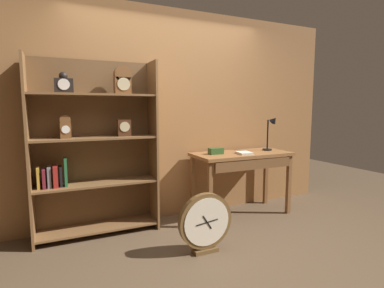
{
  "coord_description": "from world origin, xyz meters",
  "views": [
    {
      "loc": [
        -1.33,
        -2.26,
        1.39
      ],
      "look_at": [
        -0.01,
        0.62,
        1.01
      ],
      "focal_mm": 28.15,
      "sensor_mm": 36.0,
      "label": 1
    }
  ],
  "objects_px": {
    "open_repair_manual": "(244,153)",
    "round_clock_large": "(205,223)",
    "bookshelf": "(94,147)",
    "desk_lamp": "(271,130)",
    "toolbox_small": "(216,151)",
    "workbench": "(243,161)"
  },
  "relations": [
    {
      "from": "open_repair_manual",
      "to": "round_clock_large",
      "type": "distance_m",
      "value": 1.21
    },
    {
      "from": "bookshelf",
      "to": "desk_lamp",
      "type": "xyz_separation_m",
      "value": [
        2.27,
        -0.15,
        0.12
      ]
    },
    {
      "from": "bookshelf",
      "to": "toolbox_small",
      "type": "relative_size",
      "value": 10.62
    },
    {
      "from": "bookshelf",
      "to": "workbench",
      "type": "distance_m",
      "value": 1.83
    },
    {
      "from": "bookshelf",
      "to": "open_repair_manual",
      "type": "relative_size",
      "value": 8.68
    },
    {
      "from": "desk_lamp",
      "to": "round_clock_large",
      "type": "bearing_deg",
      "value": -151.16
    },
    {
      "from": "workbench",
      "to": "open_repair_manual",
      "type": "bearing_deg",
      "value": -113.22
    },
    {
      "from": "toolbox_small",
      "to": "round_clock_large",
      "type": "xyz_separation_m",
      "value": [
        -0.55,
        -0.78,
        -0.56
      ]
    },
    {
      "from": "open_repair_manual",
      "to": "round_clock_large",
      "type": "height_order",
      "value": "open_repair_manual"
    },
    {
      "from": "desk_lamp",
      "to": "round_clock_large",
      "type": "relative_size",
      "value": 0.81
    },
    {
      "from": "toolbox_small",
      "to": "open_repair_manual",
      "type": "xyz_separation_m",
      "value": [
        0.33,
        -0.13,
        -0.03
      ]
    },
    {
      "from": "bookshelf",
      "to": "workbench",
      "type": "height_order",
      "value": "bookshelf"
    },
    {
      "from": "open_repair_manual",
      "to": "toolbox_small",
      "type": "bearing_deg",
      "value": 167.48
    },
    {
      "from": "workbench",
      "to": "toolbox_small",
      "type": "relative_size",
      "value": 7.07
    },
    {
      "from": "bookshelf",
      "to": "desk_lamp",
      "type": "bearing_deg",
      "value": -3.89
    },
    {
      "from": "workbench",
      "to": "open_repair_manual",
      "type": "distance_m",
      "value": 0.15
    },
    {
      "from": "round_clock_large",
      "to": "desk_lamp",
      "type": "bearing_deg",
      "value": 28.84
    },
    {
      "from": "bookshelf",
      "to": "round_clock_large",
      "type": "distance_m",
      "value": 1.44
    },
    {
      "from": "desk_lamp",
      "to": "toolbox_small",
      "type": "distance_m",
      "value": 0.87
    },
    {
      "from": "toolbox_small",
      "to": "bookshelf",
      "type": "bearing_deg",
      "value": 174.66
    },
    {
      "from": "desk_lamp",
      "to": "round_clock_large",
      "type": "xyz_separation_m",
      "value": [
        -1.38,
        -0.76,
        -0.79
      ]
    },
    {
      "from": "workbench",
      "to": "round_clock_large",
      "type": "xyz_separation_m",
      "value": [
        -0.91,
        -0.73,
        -0.41
      ]
    }
  ]
}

